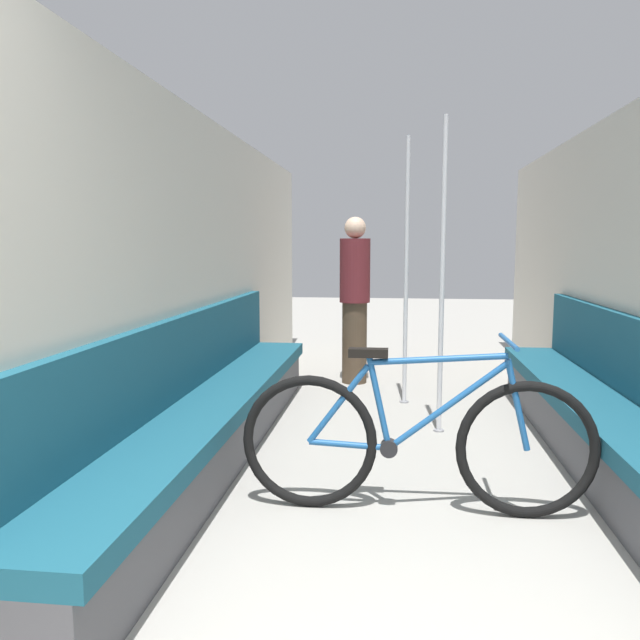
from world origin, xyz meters
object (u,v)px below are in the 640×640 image
object	(u,v)px
bench_seat_row_right	(615,430)
passenger_standing	(355,298)
bench_seat_row_left	(209,416)
grab_pole_near	(442,281)
bicycle	(416,442)
grab_pole_far	(406,276)

from	to	relation	value
bench_seat_row_right	passenger_standing	xyz separation A→B (m)	(-1.69, 2.39, 0.55)
bench_seat_row_left	passenger_standing	size ratio (longest dim) A/B	2.60
grab_pole_near	passenger_standing	bearing A→B (deg)	115.00
bench_seat_row_right	grab_pole_near	size ratio (longest dim) A/B	1.88
bench_seat_row_left	bench_seat_row_right	size ratio (longest dim) A/B	1.00
bench_seat_row_left	bench_seat_row_right	world-z (taller)	same
bench_seat_row_right	passenger_standing	world-z (taller)	passenger_standing
bicycle	grab_pole_far	distance (m)	2.38
passenger_standing	bicycle	bearing A→B (deg)	6.71
bench_seat_row_left	grab_pole_far	distance (m)	2.22
bicycle	passenger_standing	xyz separation A→B (m)	(-0.51, 3.01, 0.47)
bench_seat_row_right	grab_pole_far	world-z (taller)	grab_pole_far
grab_pole_far	passenger_standing	world-z (taller)	grab_pole_far
grab_pole_near	bicycle	bearing A→B (deg)	-98.65
bicycle	bench_seat_row_left	bearing A→B (deg)	155.49
bench_seat_row_right	passenger_standing	distance (m)	2.98
bicycle	grab_pole_far	world-z (taller)	grab_pole_far
bench_seat_row_right	grab_pole_near	distance (m)	1.50
bicycle	passenger_standing	distance (m)	3.09
bench_seat_row_left	passenger_standing	bearing A→B (deg)	72.27
bench_seat_row_left	passenger_standing	distance (m)	2.57
bicycle	grab_pole_near	world-z (taller)	grab_pole_near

